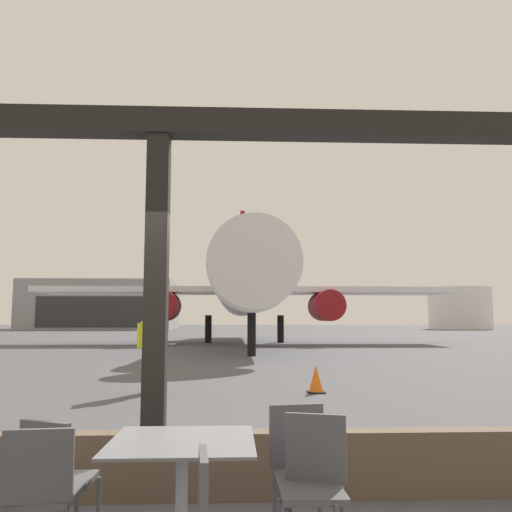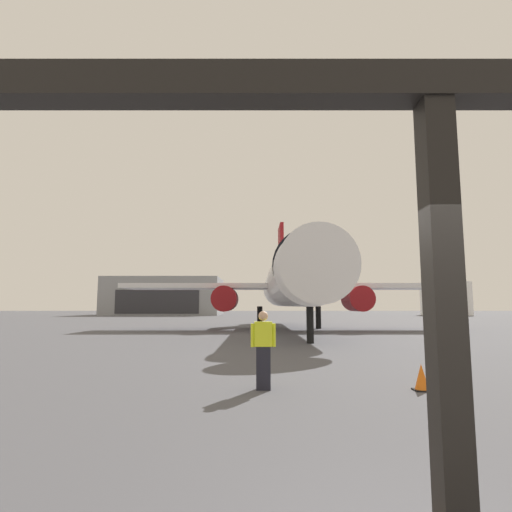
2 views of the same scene
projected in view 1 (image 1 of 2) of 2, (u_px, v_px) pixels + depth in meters
name	position (u px, v px, depth m)	size (l,w,h in m)	color
ground_plane	(224.00, 338.00, 44.37)	(220.00, 220.00, 0.00)	#4C4C51
window_frame	(155.00, 348.00, 4.82)	(7.32, 0.24, 3.48)	brown
dining_table	(182.00, 482.00, 3.52)	(0.94, 0.94, 0.76)	slate
cafe_chair_window_left	(314.00, 476.00, 3.45)	(0.48, 0.48, 0.92)	#4C4C51
cafe_chair_window_right	(300.00, 461.00, 3.83)	(0.44, 0.44, 0.93)	#4C4C51
cafe_chair_aisle_left	(41.00, 488.00, 3.22)	(0.42, 0.42, 0.91)	#4C4C51
cafe_chair_side_extra	(54.00, 473.00, 3.60)	(0.51, 0.51, 0.88)	#4C4C51
airplane	(245.00, 285.00, 34.12)	(26.22, 29.33, 10.55)	silver
ground_crew_worker	(151.00, 350.00, 11.50)	(0.57, 0.22, 1.74)	black
traffic_cone	(316.00, 380.00, 11.48)	(0.36, 0.36, 0.58)	orange
distant_hangar	(103.00, 305.00, 86.61)	(22.62, 15.30, 7.49)	gray
fuel_storage_tank	(460.00, 308.00, 85.74)	(9.65, 9.65, 6.50)	white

